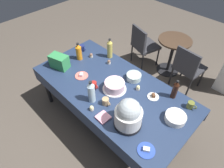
% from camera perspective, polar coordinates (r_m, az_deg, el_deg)
% --- Properties ---
extents(ground, '(9.00, 9.00, 0.00)m').
position_cam_1_polar(ground, '(3.09, 0.00, -10.58)').
color(ground, brown).
extents(potluck_table, '(2.20, 1.10, 0.75)m').
position_cam_1_polar(potluck_table, '(2.56, 0.00, -1.78)').
color(potluck_table, navy).
rests_on(potluck_table, ground).
extents(frosted_layer_cake, '(0.31, 0.31, 0.13)m').
position_cam_1_polar(frosted_layer_cake, '(2.44, 0.75, -0.55)').
color(frosted_layer_cake, silver).
rests_on(frosted_layer_cake, potluck_table).
extents(slow_cooker, '(0.31, 0.31, 0.37)m').
position_cam_1_polar(slow_cooker, '(2.01, 4.95, -9.14)').
color(slow_cooker, black).
rests_on(slow_cooker, potluck_table).
extents(glass_salad_bowl, '(0.20, 0.20, 0.08)m').
position_cam_1_polar(glass_salad_bowl, '(2.61, 6.55, 2.18)').
color(glass_salad_bowl, '#B2C6BC').
rests_on(glass_salad_bowl, potluck_table).
extents(ceramic_snack_bowl, '(0.23, 0.23, 0.08)m').
position_cam_1_polar(ceramic_snack_bowl, '(2.26, 18.45, -9.54)').
color(ceramic_snack_bowl, silver).
rests_on(ceramic_snack_bowl, potluck_table).
extents(dessert_plate_white, '(0.15, 0.15, 0.05)m').
position_cam_1_polar(dessert_plate_white, '(2.44, 12.26, -3.62)').
color(dessert_plate_white, white).
rests_on(dessert_plate_white, potluck_table).
extents(dessert_plate_coral, '(0.18, 0.18, 0.04)m').
position_cam_1_polar(dessert_plate_coral, '(2.69, -9.11, 2.55)').
color(dessert_plate_coral, '#E07266').
rests_on(dessert_plate_coral, potluck_table).
extents(dessert_plate_cobalt, '(0.18, 0.18, 0.04)m').
position_cam_1_polar(dessert_plate_cobalt, '(2.02, 10.20, -18.90)').
color(dessert_plate_cobalt, '#2D4CB2').
rests_on(dessert_plate_cobalt, potluck_table).
extents(cupcake_vanilla, '(0.05, 0.05, 0.07)m').
position_cam_1_polar(cupcake_vanilla, '(3.01, -6.27, 8.54)').
color(cupcake_vanilla, beige).
rests_on(cupcake_vanilla, potluck_table).
extents(cupcake_mint, '(0.05, 0.05, 0.07)m').
position_cam_1_polar(cupcake_mint, '(2.86, -0.92, 6.64)').
color(cupcake_mint, beige).
rests_on(cupcake_mint, potluck_table).
extents(cupcake_rose, '(0.05, 0.05, 0.07)m').
position_cam_1_polar(cupcake_rose, '(2.48, 7.82, -1.11)').
color(cupcake_rose, beige).
rests_on(cupcake_rose, potluck_table).
extents(cupcake_lemon, '(0.05, 0.05, 0.07)m').
position_cam_1_polar(cupcake_lemon, '(2.25, -6.13, -7.20)').
color(cupcake_lemon, beige).
rests_on(cupcake_lemon, potluck_table).
extents(soda_bottle_water, '(0.09, 0.09, 0.32)m').
position_cam_1_polar(soda_bottle_water, '(2.26, -6.19, -2.43)').
color(soda_bottle_water, silver).
rests_on(soda_bottle_water, potluck_table).
extents(soda_bottle_orange_juice, '(0.09, 0.09, 0.28)m').
position_cam_1_polar(soda_bottle_orange_juice, '(2.94, -9.93, 9.46)').
color(soda_bottle_orange_juice, orange).
rests_on(soda_bottle_orange_juice, potluck_table).
extents(soda_bottle_cola, '(0.07, 0.07, 0.28)m').
position_cam_1_polar(soda_bottle_cola, '(2.42, 18.38, -1.62)').
color(soda_bottle_cola, '#33190F').
rests_on(soda_bottle_cola, potluck_table).
extents(soda_bottle_ginger_ale, '(0.08, 0.08, 0.32)m').
position_cam_1_polar(soda_bottle_ginger_ale, '(2.92, -0.68, 10.49)').
color(soda_bottle_ginger_ale, gold).
rests_on(soda_bottle_ginger_ale, potluck_table).
extents(coffee_mug_navy, '(0.12, 0.08, 0.09)m').
position_cam_1_polar(coffee_mug_navy, '(3.17, -8.89, 10.67)').
color(coffee_mug_navy, navy).
rests_on(coffee_mug_navy, potluck_table).
extents(coffee_mug_tan, '(0.12, 0.08, 0.09)m').
position_cam_1_polar(coffee_mug_tan, '(2.28, -1.89, -5.26)').
color(coffee_mug_tan, tan).
rests_on(coffee_mug_tan, potluck_table).
extents(coffee_mug_red, '(0.12, 0.08, 0.10)m').
position_cam_1_polar(coffee_mug_red, '(2.48, -5.42, -0.34)').
color(coffee_mug_red, '#B2231E').
rests_on(coffee_mug_red, potluck_table).
extents(coffee_mug_olive, '(0.12, 0.08, 0.09)m').
position_cam_1_polar(coffee_mug_olive, '(2.43, 22.51, -5.85)').
color(coffee_mug_olive, olive).
rests_on(coffee_mug_olive, potluck_table).
extents(soda_carton, '(0.29, 0.23, 0.20)m').
position_cam_1_polar(soda_carton, '(2.86, -15.51, 6.51)').
color(soda_carton, '#338C4C').
rests_on(soda_carton, potluck_table).
extents(paper_napkin_stack, '(0.14, 0.14, 0.02)m').
position_cam_1_polar(paper_napkin_stack, '(2.19, -2.66, -9.94)').
color(paper_napkin_stack, pink).
rests_on(paper_napkin_stack, potluck_table).
extents(maroon_chair_left, '(0.55, 0.55, 0.85)m').
position_cam_1_polar(maroon_chair_left, '(3.84, 9.31, 11.77)').
color(maroon_chair_left, '#333338').
rests_on(maroon_chair_left, ground).
extents(maroon_chair_right, '(0.48, 0.48, 0.85)m').
position_cam_1_polar(maroon_chair_right, '(3.48, 21.82, 4.98)').
color(maroon_chair_right, '#333338').
rests_on(maroon_chair_right, ground).
extents(round_cafe_table, '(0.60, 0.60, 0.72)m').
position_cam_1_polar(round_cafe_table, '(3.78, 17.70, 9.73)').
color(round_cafe_table, '#473323').
rests_on(round_cafe_table, ground).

